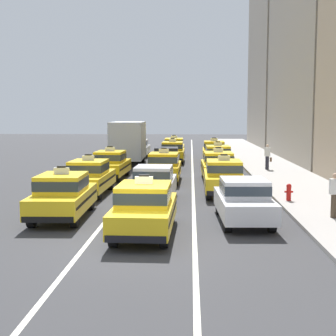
{
  "coord_description": "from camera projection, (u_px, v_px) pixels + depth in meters",
  "views": [
    {
      "loc": [
        1.46,
        -14.11,
        3.85
      ],
      "look_at": [
        0.4,
        9.11,
        1.3
      ],
      "focal_mm": 52.8,
      "sensor_mm": 36.0,
      "label": 1
    }
  ],
  "objects": [
    {
      "name": "ground_plane",
      "position": [
        140.0,
        246.0,
        14.5
      ],
      "size": [
        160.0,
        160.0,
        0.0
      ],
      "primitive_type": "plane",
      "color": "#353538"
    },
    {
      "name": "lane_stripe_left_center",
      "position": [
        147.0,
        169.0,
        34.43
      ],
      "size": [
        0.14,
        80.0,
        0.01
      ],
      "primitive_type": "cube",
      "color": "silver",
      "rests_on": "ground"
    },
    {
      "name": "lane_stripe_center_right",
      "position": [
        192.0,
        170.0,
        34.28
      ],
      "size": [
        0.14,
        80.0,
        0.01
      ],
      "primitive_type": "cube",
      "color": "silver",
      "rests_on": "ground"
    },
    {
      "name": "sidewalk_curb",
      "position": [
        288.0,
        178.0,
        29.05
      ],
      "size": [
        4.0,
        90.0,
        0.15
      ],
      "primitive_type": "cube",
      "color": "#9E9993",
      "rests_on": "ground"
    },
    {
      "name": "taxi_left_nearest",
      "position": [
        63.0,
        195.0,
        18.2
      ],
      "size": [
        1.93,
        4.61,
        1.96
      ],
      "color": "black",
      "rests_on": "ground"
    },
    {
      "name": "taxi_left_second",
      "position": [
        89.0,
        177.0,
        23.54
      ],
      "size": [
        1.89,
        4.59,
        1.96
      ],
      "color": "black",
      "rests_on": "ground"
    },
    {
      "name": "taxi_left_third",
      "position": [
        110.0,
        164.0,
        29.38
      ],
      "size": [
        1.94,
        4.61,
        1.96
      ],
      "color": "black",
      "rests_on": "ground"
    },
    {
      "name": "box_truck_left_fourth",
      "position": [
        129.0,
        141.0,
        37.27
      ],
      "size": [
        2.43,
        7.02,
        3.27
      ],
      "color": "black",
      "rests_on": "ground"
    },
    {
      "name": "sedan_left_fifth",
      "position": [
        139.0,
        148.0,
        44.34
      ],
      "size": [
        1.78,
        4.31,
        1.58
      ],
      "color": "black",
      "rests_on": "ground"
    },
    {
      "name": "taxi_center_nearest",
      "position": [
        145.0,
        208.0,
        15.68
      ],
      "size": [
        1.91,
        4.6,
        1.96
      ],
      "color": "black",
      "rests_on": "ground"
    },
    {
      "name": "sedan_center_second",
      "position": [
        154.0,
        183.0,
        21.67
      ],
      "size": [
        1.89,
        4.35,
        1.58
      ],
      "color": "black",
      "rests_on": "ground"
    },
    {
      "name": "taxi_center_third",
      "position": [
        164.0,
        167.0,
        27.97
      ],
      "size": [
        1.88,
        4.58,
        1.96
      ],
      "color": "black",
      "rests_on": "ground"
    },
    {
      "name": "sedan_center_fourth",
      "position": [
        166.0,
        158.0,
        33.72
      ],
      "size": [
        1.81,
        4.32,
        1.58
      ],
      "color": "black",
      "rests_on": "ground"
    },
    {
      "name": "taxi_center_fifth",
      "position": [
        173.0,
        152.0,
        39.11
      ],
      "size": [
        1.84,
        4.57,
        1.96
      ],
      "color": "black",
      "rests_on": "ground"
    },
    {
      "name": "taxi_center_sixth",
      "position": [
        174.0,
        147.0,
        44.94
      ],
      "size": [
        1.84,
        4.57,
        1.96
      ],
      "color": "black",
      "rests_on": "ground"
    },
    {
      "name": "sedan_right_nearest",
      "position": [
        244.0,
        199.0,
        17.44
      ],
      "size": [
        1.92,
        4.36,
        1.58
      ],
      "color": "black",
      "rests_on": "ground"
    },
    {
      "name": "taxi_right_second",
      "position": [
        224.0,
        177.0,
        23.53
      ],
      "size": [
        1.86,
        4.58,
        1.96
      ],
      "color": "black",
      "rests_on": "ground"
    },
    {
      "name": "taxi_right_third",
      "position": [
        218.0,
        165.0,
        28.61
      ],
      "size": [
        1.9,
        4.59,
        1.96
      ],
      "color": "black",
      "rests_on": "ground"
    },
    {
      "name": "taxi_right_fourth",
      "position": [
        218.0,
        157.0,
        34.44
      ],
      "size": [
        1.9,
        4.59,
        1.96
      ],
      "color": "black",
      "rests_on": "ground"
    },
    {
      "name": "taxi_right_fifth",
      "position": [
        214.0,
        151.0,
        40.05
      ],
      "size": [
        1.9,
        4.59,
        1.96
      ],
      "color": "black",
      "rests_on": "ground"
    },
    {
      "name": "pedestrian_near_crosswalk",
      "position": [
        267.0,
        157.0,
        32.99
      ],
      "size": [
        0.47,
        0.24,
        1.69
      ],
      "color": "#23232D",
      "rests_on": "sidewalk_curb"
    },
    {
      "name": "pedestrian_mid_block",
      "position": [
        335.0,
        195.0,
        17.61
      ],
      "size": [
        0.36,
        0.24,
        1.61
      ],
      "color": "#473828",
      "rests_on": "sidewalk_curb"
    },
    {
      "name": "fire_hydrant",
      "position": [
        289.0,
        191.0,
        21.14
      ],
      "size": [
        0.36,
        0.22,
        0.73
      ],
      "color": "red",
      "rests_on": "sidewalk_curb"
    }
  ]
}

